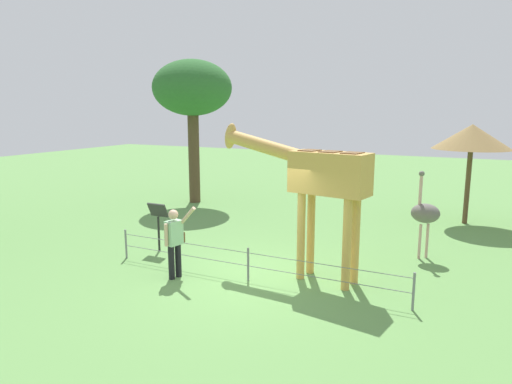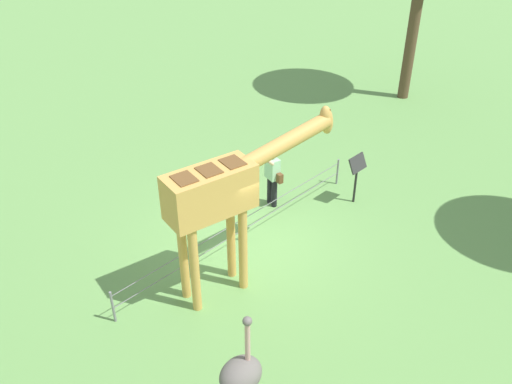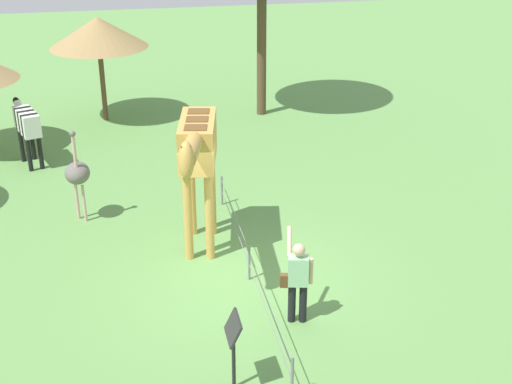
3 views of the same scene
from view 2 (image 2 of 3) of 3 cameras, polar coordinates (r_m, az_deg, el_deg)
ground_plane at (r=12.53m, az=-0.79°, el=-5.42°), size 60.00×60.00×0.00m
giraffe at (r=10.09m, az=-3.29°, el=-0.09°), size 3.81×1.16×3.45m
visitor at (r=13.35m, az=1.74°, el=1.91°), size 0.71×0.59×1.69m
ostrich at (r=8.42m, az=-1.59°, el=-18.67°), size 0.70×0.56×2.25m
info_sign at (r=13.66m, az=10.57°, el=2.33°), size 0.56×0.21×1.32m
wire_fence at (r=12.36m, az=-1.24°, el=-3.67°), size 7.05×0.05×0.75m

